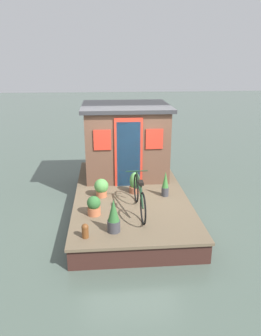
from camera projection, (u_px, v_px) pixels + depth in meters
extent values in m
plane|color=#47564C|center=(130.00, 209.00, 8.34)|extent=(60.00, 60.00, 0.00)
cube|color=brown|center=(130.00, 193.00, 8.20)|extent=(5.05, 2.72, 0.06)
cube|color=#381E19|center=(130.00, 201.00, 8.28)|extent=(4.95, 2.67, 0.42)
cube|color=brown|center=(126.00, 142.00, 9.23)|extent=(1.98, 2.20, 1.89)
cube|color=#28282B|center=(126.00, 106.00, 8.91)|extent=(2.18, 2.40, 0.10)
cube|color=#19334C|center=(129.00, 155.00, 8.31)|extent=(0.04, 0.60, 1.70)
cube|color=red|center=(129.00, 153.00, 8.29)|extent=(0.03, 0.72, 1.80)
cube|color=red|center=(154.00, 139.00, 8.23)|extent=(0.03, 0.44, 0.52)
cube|color=red|center=(102.00, 140.00, 8.13)|extent=(0.03, 0.44, 0.52)
torus|color=black|center=(136.00, 188.00, 7.53)|extent=(0.67, 0.06, 0.67)
torus|color=black|center=(143.00, 209.00, 6.52)|extent=(0.67, 0.06, 0.67)
cylinder|color=black|center=(140.00, 189.00, 6.91)|extent=(1.00, 0.07, 0.46)
cylinder|color=black|center=(139.00, 178.00, 7.01)|extent=(0.64, 0.05, 0.06)
cylinder|color=black|center=(142.00, 196.00, 6.62)|extent=(0.37, 0.05, 0.42)
cylinder|color=black|center=(136.00, 180.00, 7.42)|extent=(0.12, 0.04, 0.43)
cube|color=black|center=(141.00, 183.00, 6.71)|extent=(0.20, 0.11, 0.06)
cylinder|color=black|center=(137.00, 171.00, 7.30)|extent=(0.04, 0.50, 0.02)
cylinder|color=#935138|center=(135.00, 189.00, 8.13)|extent=(0.28, 0.28, 0.15)
ellipsoid|color=#4C8942|center=(135.00, 181.00, 8.05)|extent=(0.26, 0.26, 0.44)
cylinder|color=#38383D|center=(165.00, 192.00, 7.91)|extent=(0.17, 0.17, 0.22)
cone|color=#387533|center=(165.00, 180.00, 7.81)|extent=(0.16, 0.16, 0.40)
cylinder|color=#B2603D|center=(102.00, 194.00, 7.89)|extent=(0.26, 0.26, 0.15)
ellipsoid|color=#4C8942|center=(101.00, 186.00, 7.82)|extent=(0.34, 0.34, 0.35)
cylinder|color=#B2603D|center=(94.00, 211.00, 6.97)|extent=(0.28, 0.28, 0.18)
sphere|color=#2D602D|center=(94.00, 203.00, 6.91)|extent=(0.29, 0.29, 0.29)
cylinder|color=#38383D|center=(114.00, 226.00, 6.29)|extent=(0.25, 0.25, 0.23)
cone|color=#2D602D|center=(113.00, 210.00, 6.18)|extent=(0.23, 0.23, 0.44)
cylinder|color=brown|center=(85.00, 232.00, 6.07)|extent=(0.13, 0.13, 0.22)
sphere|color=brown|center=(85.00, 227.00, 6.04)|extent=(0.13, 0.13, 0.13)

